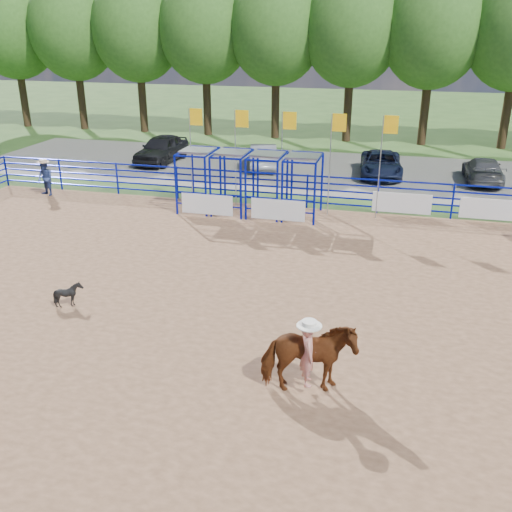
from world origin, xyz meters
The scene contains 13 objects.
ground centered at (0.00, 0.00, 0.00)m, with size 120.00×120.00×0.00m, color #395A24.
arena_dirt centered at (0.00, 0.00, 0.01)m, with size 30.00×20.00×0.02m, color #8D6546.
gravel_strip centered at (0.00, 17.00, 0.01)m, with size 40.00×10.00×0.01m, color gray.
horse_and_rider centered at (2.27, -3.27, 0.94)m, with size 2.16×1.40×2.45m.
calf centered at (-4.94, -0.92, 0.38)m, with size 0.58×0.66×0.72m, color black.
spectator_cowboy centered at (-12.10, 8.93, 0.86)m, with size 0.95×0.85×1.67m.
car_a centered at (-9.67, 16.78, 0.79)m, with size 1.83×4.56×1.55m, color black.
car_b centered at (-3.62, 16.91, 0.68)m, with size 1.41×4.05×1.34m, color gray.
car_c centered at (2.81, 16.66, 0.64)m, with size 2.08×4.52×1.26m, color #161D37.
car_d centered at (7.88, 16.64, 0.63)m, with size 1.73×4.25×1.23m, color #515153.
perimeter_fence centered at (0.00, 0.00, 0.75)m, with size 30.10×20.10×1.50m.
chute_assembly centered at (-1.90, 8.84, 1.26)m, with size 19.32×2.41×4.20m.
treeline centered at (0.00, 26.00, 7.53)m, with size 56.40×6.40×11.24m.
Camera 1 is at (3.79, -13.63, 7.45)m, focal length 40.00 mm.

